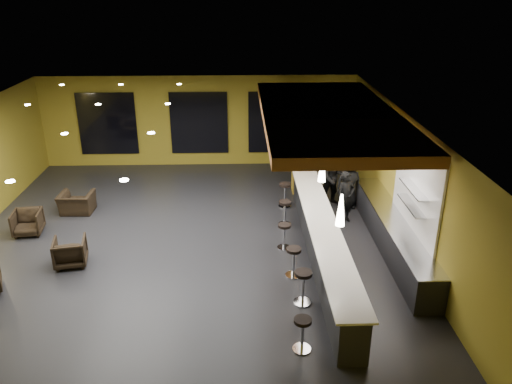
{
  "coord_description": "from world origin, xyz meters",
  "views": [
    {
      "loc": [
        1.58,
        -12.32,
        6.73
      ],
      "look_at": [
        2.0,
        0.5,
        1.3
      ],
      "focal_mm": 35.0,
      "sensor_mm": 36.0,
      "label": 1
    }
  ],
  "objects_px": {
    "armchair_c": "(28,223)",
    "pendant_0": "(341,210)",
    "bar_stool_0": "(302,330)",
    "column": "(302,143)",
    "staff_b": "(334,178)",
    "staff_a": "(346,197)",
    "bar_stool_2": "(294,258)",
    "bar_stool_1": "(303,283)",
    "bar_stool_3": "(284,233)",
    "pendant_1": "(322,168)",
    "armchair_d": "(77,203)",
    "bar_stool_4": "(285,210)",
    "armchair_b": "(70,252)",
    "pendant_2": "(309,140)",
    "prep_counter": "(392,234)",
    "staff_c": "(349,183)",
    "bar_counter": "(321,242)",
    "bar_stool_5": "(285,192)"
  },
  "relations": [
    {
      "from": "armchair_c",
      "to": "pendant_0",
      "type": "bearing_deg",
      "value": -31.7
    },
    {
      "from": "bar_stool_0",
      "to": "column",
      "type": "bearing_deg",
      "value": 83.58
    },
    {
      "from": "staff_b",
      "to": "armchair_c",
      "type": "xyz_separation_m",
      "value": [
        -9.1,
        -1.75,
        -0.59
      ]
    },
    {
      "from": "staff_a",
      "to": "bar_stool_2",
      "type": "bearing_deg",
      "value": -141.93
    },
    {
      "from": "bar_stool_1",
      "to": "bar_stool_3",
      "type": "xyz_separation_m",
      "value": [
        -0.21,
        2.54,
        -0.06
      ]
    },
    {
      "from": "column",
      "to": "staff_a",
      "type": "relative_size",
      "value": 2.21
    },
    {
      "from": "bar_stool_1",
      "to": "bar_stool_2",
      "type": "bearing_deg",
      "value": 94.76
    },
    {
      "from": "pendant_1",
      "to": "armchair_d",
      "type": "height_order",
      "value": "pendant_1"
    },
    {
      "from": "column",
      "to": "staff_a",
      "type": "xyz_separation_m",
      "value": [
        1.05,
        -2.38,
        -0.96
      ]
    },
    {
      "from": "armchair_c",
      "to": "bar_stool_1",
      "type": "height_order",
      "value": "bar_stool_1"
    },
    {
      "from": "pendant_1",
      "to": "bar_stool_4",
      "type": "distance_m",
      "value": 2.53
    },
    {
      "from": "bar_stool_1",
      "to": "armchair_b",
      "type": "bearing_deg",
      "value": 161.94
    },
    {
      "from": "pendant_2",
      "to": "bar_stool_1",
      "type": "bearing_deg",
      "value": -98.21
    },
    {
      "from": "prep_counter",
      "to": "staff_b",
      "type": "relative_size",
      "value": 3.17
    },
    {
      "from": "staff_c",
      "to": "bar_stool_0",
      "type": "relative_size",
      "value": 2.28
    },
    {
      "from": "armchair_c",
      "to": "staff_b",
      "type": "bearing_deg",
      "value": 3.44
    },
    {
      "from": "staff_a",
      "to": "staff_c",
      "type": "height_order",
      "value": "staff_c"
    },
    {
      "from": "column",
      "to": "staff_b",
      "type": "bearing_deg",
      "value": -51.9
    },
    {
      "from": "staff_a",
      "to": "pendant_1",
      "type": "bearing_deg",
      "value": -141.62
    },
    {
      "from": "staff_b",
      "to": "bar_counter",
      "type": "bearing_deg",
      "value": -115.51
    },
    {
      "from": "pendant_0",
      "to": "bar_stool_3",
      "type": "xyz_separation_m",
      "value": [
        -0.92,
        2.62,
        -1.89
      ]
    },
    {
      "from": "pendant_2",
      "to": "armchair_c",
      "type": "bearing_deg",
      "value": -170.94
    },
    {
      "from": "prep_counter",
      "to": "bar_stool_0",
      "type": "distance_m",
      "value": 4.92
    },
    {
      "from": "pendant_2",
      "to": "bar_stool_3",
      "type": "xyz_separation_m",
      "value": [
        -0.92,
        -2.38,
        -1.89
      ]
    },
    {
      "from": "bar_stool_0",
      "to": "bar_stool_3",
      "type": "distance_m",
      "value": 4.09
    },
    {
      "from": "prep_counter",
      "to": "bar_stool_5",
      "type": "bearing_deg",
      "value": 133.2
    },
    {
      "from": "bar_stool_3",
      "to": "bar_stool_5",
      "type": "distance_m",
      "value": 2.73
    },
    {
      "from": "pendant_1",
      "to": "armchair_d",
      "type": "relative_size",
      "value": 0.69
    },
    {
      "from": "pendant_2",
      "to": "staff_a",
      "type": "xyz_separation_m",
      "value": [
        1.05,
        -0.78,
        -1.56
      ]
    },
    {
      "from": "pendant_2",
      "to": "staff_c",
      "type": "distance_m",
      "value": 2.05
    },
    {
      "from": "staff_c",
      "to": "staff_b",
      "type": "bearing_deg",
      "value": 148.52
    },
    {
      "from": "armchair_b",
      "to": "bar_stool_3",
      "type": "height_order",
      "value": "armchair_b"
    },
    {
      "from": "staff_c",
      "to": "bar_stool_2",
      "type": "height_order",
      "value": "staff_c"
    },
    {
      "from": "armchair_c",
      "to": "pendant_1",
      "type": "bearing_deg",
      "value": -15.73
    },
    {
      "from": "pendant_1",
      "to": "bar_stool_2",
      "type": "height_order",
      "value": "pendant_1"
    },
    {
      "from": "pendant_0",
      "to": "staff_a",
      "type": "bearing_deg",
      "value": 75.99
    },
    {
      "from": "armchair_b",
      "to": "bar_stool_1",
      "type": "distance_m",
      "value": 6.04
    },
    {
      "from": "bar_stool_2",
      "to": "column",
      "type": "bearing_deg",
      "value": 81.5
    },
    {
      "from": "pendant_1",
      "to": "bar_stool_4",
      "type": "relative_size",
      "value": 0.91
    },
    {
      "from": "bar_stool_0",
      "to": "bar_stool_1",
      "type": "distance_m",
      "value": 1.57
    },
    {
      "from": "prep_counter",
      "to": "staff_c",
      "type": "bearing_deg",
      "value": 103.21
    },
    {
      "from": "column",
      "to": "armchair_c",
      "type": "xyz_separation_m",
      "value": [
        -8.2,
        -2.91,
        -1.39
      ]
    },
    {
      "from": "pendant_1",
      "to": "bar_stool_5",
      "type": "xyz_separation_m",
      "value": [
        -0.66,
        2.83,
        -1.84
      ]
    },
    {
      "from": "armchair_b",
      "to": "bar_stool_1",
      "type": "xyz_separation_m",
      "value": [
        5.74,
        -1.87,
        0.16
      ]
    },
    {
      "from": "bar_stool_4",
      "to": "bar_stool_5",
      "type": "distance_m",
      "value": 1.31
    },
    {
      "from": "pendant_2",
      "to": "bar_stool_5",
      "type": "bearing_deg",
      "value": 153.2
    },
    {
      "from": "bar_stool_0",
      "to": "armchair_b",
      "type": "bearing_deg",
      "value": 148.28
    },
    {
      "from": "staff_c",
      "to": "bar_stool_1",
      "type": "distance_m",
      "value": 5.57
    },
    {
      "from": "bar_stool_5",
      "to": "bar_stool_4",
      "type": "bearing_deg",
      "value": -94.93
    },
    {
      "from": "armchair_d",
      "to": "staff_a",
      "type": "bearing_deg",
      "value": 175.8
    }
  ]
}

